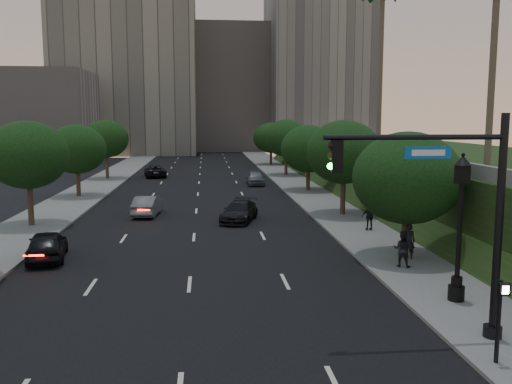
{
  "coord_description": "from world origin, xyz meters",
  "views": [
    {
      "loc": [
        0.73,
        -16.86,
        6.84
      ],
      "look_at": [
        2.94,
        6.81,
        3.6
      ],
      "focal_mm": 38.0,
      "sensor_mm": 36.0,
      "label": 1
    }
  ],
  "objects": [
    {
      "name": "pedestrian_signal",
      "position": [
        8.66,
        -3.4,
        1.57
      ],
      "size": [
        0.3,
        0.33,
        2.5
      ],
      "color": "black",
      "rests_on": "ground"
    },
    {
      "name": "sedan_far_right",
      "position": [
        5.81,
        38.52,
        0.74
      ],
      "size": [
        1.78,
        4.34,
        1.47
      ],
      "primitive_type": "imported",
      "rotation": [
        0.0,
        0.0,
        -0.01
      ],
      "color": "slate",
      "rests_on": "ground"
    },
    {
      "name": "tree_right_d",
      "position": [
        10.3,
        47.0,
        4.52
      ],
      "size": [
        5.2,
        5.2,
        6.74
      ],
      "color": "#38281C",
      "rests_on": "ground"
    },
    {
      "name": "road_surface",
      "position": [
        0.0,
        30.0,
        0.01
      ],
      "size": [
        16.0,
        140.0,
        0.02
      ],
      "primitive_type": "cube",
      "color": "black",
      "rests_on": "ground"
    },
    {
      "name": "sidewalk_right",
      "position": [
        10.25,
        30.0,
        0.07
      ],
      "size": [
        4.5,
        140.0,
        0.15
      ],
      "primitive_type": "cube",
      "color": "slate",
      "rests_on": "ground"
    },
    {
      "name": "tree_right_e",
      "position": [
        10.3,
        62.0,
        4.02
      ],
      "size": [
        5.2,
        5.2,
        6.24
      ],
      "color": "#38281C",
      "rests_on": "ground"
    },
    {
      "name": "traffic_signal_mast",
      "position": [
        8.39,
        -1.65,
        3.67
      ],
      "size": [
        5.68,
        0.56,
        7.0
      ],
      "color": "black",
      "rests_on": "ground"
    },
    {
      "name": "tree_right_b",
      "position": [
        10.3,
        20.0,
        4.52
      ],
      "size": [
        5.2,
        5.2,
        6.74
      ],
      "color": "#38281C",
      "rests_on": "ground"
    },
    {
      "name": "tree_left_b",
      "position": [
        -10.3,
        18.0,
        4.58
      ],
      "size": [
        5.0,
        5.0,
        6.71
      ],
      "color": "#38281C",
      "rests_on": "ground"
    },
    {
      "name": "pedestrian_b",
      "position": [
        9.55,
        6.35,
        0.97
      ],
      "size": [
        1.0,
        0.93,
        1.65
      ],
      "primitive_type": "imported",
      "rotation": [
        0.0,
        0.0,
        2.63
      ],
      "color": "black",
      "rests_on": "sidewalk_right"
    },
    {
      "name": "tree_right_c",
      "position": [
        10.3,
        33.0,
        4.02
      ],
      "size": [
        5.2,
        5.2,
        6.24
      ],
      "color": "#38281C",
      "rests_on": "ground"
    },
    {
      "name": "tree_right_a",
      "position": [
        10.3,
        8.0,
        4.02
      ],
      "size": [
        5.2,
        5.2,
        6.24
      ],
      "color": "#38281C",
      "rests_on": "ground"
    },
    {
      "name": "tree_left_d",
      "position": [
        -10.3,
        45.0,
        4.58
      ],
      "size": [
        5.0,
        5.0,
        6.71
      ],
      "color": "#38281C",
      "rests_on": "ground"
    },
    {
      "name": "tree_left_c",
      "position": [
        -10.3,
        31.0,
        4.21
      ],
      "size": [
        5.0,
        5.0,
        6.34
      ],
      "color": "#38281C",
      "rests_on": "ground"
    },
    {
      "name": "office_block_mid",
      "position": [
        6.0,
        102.0,
        13.0
      ],
      "size": [
        22.0,
        18.0,
        26.0
      ],
      "primitive_type": "cube",
      "color": "#A39B95",
      "rests_on": "ground"
    },
    {
      "name": "sedan_near_right",
      "position": [
        2.93,
        18.7,
        0.67
      ],
      "size": [
        3.13,
        4.99,
        1.35
      ],
      "primitive_type": "imported",
      "rotation": [
        0.0,
        0.0,
        -0.29
      ],
      "color": "black",
      "rests_on": "ground"
    },
    {
      "name": "pedestrian_c",
      "position": [
        10.55,
        14.48,
        0.98
      ],
      "size": [
        0.97,
        0.41,
        1.66
      ],
      "primitive_type": "imported",
      "rotation": [
        0.0,
        0.0,
        3.14
      ],
      "color": "black",
      "rests_on": "sidewalk_right"
    },
    {
      "name": "sedan_near_left",
      "position": [
        -7.0,
        9.67,
        0.73
      ],
      "size": [
        2.42,
        4.51,
        1.46
      ],
      "primitive_type": "imported",
      "rotation": [
        0.0,
        0.0,
        3.31
      ],
      "color": "black",
      "rests_on": "ground"
    },
    {
      "name": "parapet_wall",
      "position": [
        13.5,
        28.0,
        4.35
      ],
      "size": [
        0.35,
        90.0,
        0.7
      ],
      "primitive_type": "cube",
      "color": "slate",
      "rests_on": "embankment"
    },
    {
      "name": "office_block_left",
      "position": [
        -14.0,
        92.0,
        16.0
      ],
      "size": [
        26.0,
        20.0,
        32.0
      ],
      "primitive_type": "cube",
      "color": "gray",
      "rests_on": "ground"
    },
    {
      "name": "office_block_right",
      "position": [
        24.0,
        96.0,
        18.0
      ],
      "size": [
        20.0,
        22.0,
        36.0
      ],
      "primitive_type": "cube",
      "color": "gray",
      "rests_on": "ground"
    },
    {
      "name": "street_lamp",
      "position": [
        9.92,
        1.72,
        2.63
      ],
      "size": [
        0.64,
        0.64,
        5.62
      ],
      "color": "black",
      "rests_on": "ground"
    },
    {
      "name": "sidewalk_left",
      "position": [
        -10.25,
        30.0,
        0.07
      ],
      "size": [
        4.5,
        140.0,
        0.15
      ],
      "primitive_type": "cube",
      "color": "slate",
      "rests_on": "ground"
    },
    {
      "name": "ground",
      "position": [
        0.0,
        0.0,
        0.0
      ],
      "size": [
        160.0,
        160.0,
        0.0
      ],
      "primitive_type": "plane",
      "color": "black",
      "rests_on": "ground"
    },
    {
      "name": "sedan_far_left",
      "position": [
        -5.18,
        47.19,
        0.7
      ],
      "size": [
        3.1,
        5.37,
        1.41
      ],
      "primitive_type": "imported",
      "rotation": [
        0.0,
        0.0,
        3.3
      ],
      "color": "black",
      "rests_on": "ground"
    },
    {
      "name": "pedestrian_a",
      "position": [
        10.36,
        7.69,
        1.01
      ],
      "size": [
        0.72,
        0.57,
        1.71
      ],
      "primitive_type": "imported",
      "rotation": [
        0.0,
        0.0,
        2.85
      ],
      "color": "black",
      "rests_on": "sidewalk_right"
    },
    {
      "name": "embankment",
      "position": [
        22.0,
        28.0,
        2.0
      ],
      "size": [
        18.0,
        90.0,
        4.0
      ],
      "primitive_type": "cube",
      "color": "black",
      "rests_on": "ground"
    },
    {
      "name": "sedan_mid_left",
      "position": [
        -3.41,
        21.52,
        0.71
      ],
      "size": [
        1.92,
        4.45,
        1.43
      ],
      "primitive_type": "imported",
      "rotation": [
        0.0,
        0.0,
        3.04
      ],
      "color": "slate",
      "rests_on": "ground"
    },
    {
      "name": "office_block_filler",
      "position": [
        -26.0,
        70.0,
        7.0
      ],
      "size": [
        18.0,
        16.0,
        14.0
      ],
      "primitive_type": "cube",
      "color": "#A39B95",
      "rests_on": "ground"
    }
  ]
}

